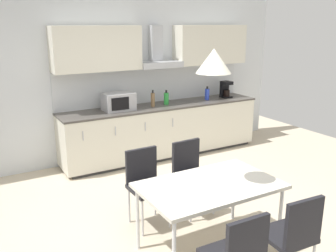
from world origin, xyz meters
The scene contains 16 objects.
ground_plane centered at (0.00, 0.00, -0.01)m, with size 9.40×7.27×0.02m, color beige.
wall_back centered at (0.00, 2.47, 1.42)m, with size 7.52×0.10×2.84m, color silver.
kitchen_counter centered at (1.23, 2.10, 0.45)m, with size 3.54×0.68×0.89m.
backsplash_tile centered at (1.23, 2.41, 1.19)m, with size 3.52×0.02×0.60m, color silver.
upper_wall_cabinets centered at (1.23, 2.26, 1.84)m, with size 3.52×0.40×0.68m.
microwave centered at (0.43, 2.09, 1.03)m, with size 0.48×0.35×0.28m.
coffee_maker centered at (2.58, 2.12, 1.04)m, with size 0.18×0.19×0.30m.
bottle_brown centered at (1.03, 2.07, 1.01)m, with size 0.07×0.07×0.28m.
bottle_green centered at (1.31, 2.11, 0.99)m, with size 0.08×0.08×0.24m.
bottle_blue centered at (2.14, 2.09, 0.99)m, with size 0.08×0.08×0.24m.
dining_table centered at (0.25, -0.63, 0.67)m, with size 1.35×0.84×0.72m.
chair_far_left centered at (-0.06, 0.17, 0.53)m, with size 0.41×0.41×0.87m.
chair_near_left centered at (-0.06, -1.43, 0.53)m, with size 0.41×0.41×0.87m.
chair_near_right centered at (0.55, -1.43, 0.53)m, with size 0.42×0.42×0.87m.
chair_far_right centered at (0.55, 0.17, 0.53)m, with size 0.42×0.42×0.87m.
pendant_lamp centered at (0.25, -0.63, 1.91)m, with size 0.32×0.32×0.22m, color silver.
Camera 1 is at (-1.77, -3.34, 2.24)m, focal length 40.00 mm.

